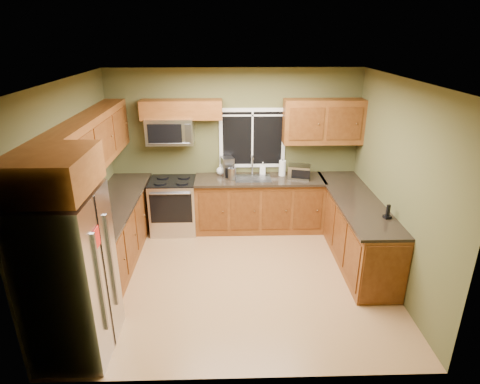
{
  "coord_description": "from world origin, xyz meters",
  "views": [
    {
      "loc": [
        -0.1,
        -4.83,
        3.23
      ],
      "look_at": [
        0.05,
        0.35,
        1.15
      ],
      "focal_mm": 30.0,
      "sensor_mm": 36.0,
      "label": 1
    }
  ],
  "objects_px": {
    "refrigerator": "(70,277)",
    "paper_towel_roll": "(282,168)",
    "range": "(174,205)",
    "microwave": "(170,131)",
    "soap_bottle_b": "(263,168)",
    "soap_bottle_a": "(226,167)",
    "toaster_oven": "(299,172)",
    "kettle": "(232,173)",
    "coffee_maker": "(227,167)",
    "cordless_phone": "(388,214)",
    "soap_bottle_c": "(220,169)"
  },
  "relations": [
    {
      "from": "refrigerator",
      "to": "soap_bottle_b",
      "type": "height_order",
      "value": "refrigerator"
    },
    {
      "from": "toaster_oven",
      "to": "kettle",
      "type": "bearing_deg",
      "value": -177.71
    },
    {
      "from": "refrigerator",
      "to": "cordless_phone",
      "type": "xyz_separation_m",
      "value": [
        3.72,
        1.19,
        0.1
      ]
    },
    {
      "from": "microwave",
      "to": "range",
      "type": "bearing_deg",
      "value": -89.98
    },
    {
      "from": "toaster_oven",
      "to": "paper_towel_roll",
      "type": "height_order",
      "value": "paper_towel_roll"
    },
    {
      "from": "soap_bottle_b",
      "to": "range",
      "type": "bearing_deg",
      "value": -171.44
    },
    {
      "from": "kettle",
      "to": "paper_towel_roll",
      "type": "height_order",
      "value": "paper_towel_roll"
    },
    {
      "from": "refrigerator",
      "to": "soap_bottle_b",
      "type": "bearing_deg",
      "value": 53.51
    },
    {
      "from": "coffee_maker",
      "to": "kettle",
      "type": "height_order",
      "value": "coffee_maker"
    },
    {
      "from": "range",
      "to": "cordless_phone",
      "type": "bearing_deg",
      "value": -27.53
    },
    {
      "from": "refrigerator",
      "to": "paper_towel_roll",
      "type": "height_order",
      "value": "refrigerator"
    },
    {
      "from": "soap_bottle_c",
      "to": "paper_towel_roll",
      "type": "bearing_deg",
      "value": -4.64
    },
    {
      "from": "paper_towel_roll",
      "to": "soap_bottle_b",
      "type": "relative_size",
      "value": 1.38
    },
    {
      "from": "soap_bottle_a",
      "to": "soap_bottle_b",
      "type": "bearing_deg",
      "value": 9.57
    },
    {
      "from": "microwave",
      "to": "soap_bottle_a",
      "type": "bearing_deg",
      "value": -0.76
    },
    {
      "from": "range",
      "to": "microwave",
      "type": "xyz_separation_m",
      "value": [
        -0.0,
        0.14,
        1.26
      ]
    },
    {
      "from": "refrigerator",
      "to": "cordless_phone",
      "type": "bearing_deg",
      "value": 17.75
    },
    {
      "from": "soap_bottle_b",
      "to": "refrigerator",
      "type": "bearing_deg",
      "value": -126.49
    },
    {
      "from": "soap_bottle_b",
      "to": "cordless_phone",
      "type": "distance_m",
      "value": 2.35
    },
    {
      "from": "range",
      "to": "cordless_phone",
      "type": "height_order",
      "value": "cordless_phone"
    },
    {
      "from": "paper_towel_roll",
      "to": "soap_bottle_b",
      "type": "distance_m",
      "value": 0.34
    },
    {
      "from": "microwave",
      "to": "soap_bottle_a",
      "type": "distance_m",
      "value": 1.1
    },
    {
      "from": "soap_bottle_b",
      "to": "soap_bottle_a",
      "type": "bearing_deg",
      "value": -170.43
    },
    {
      "from": "refrigerator",
      "to": "range",
      "type": "bearing_deg",
      "value": 76.03
    },
    {
      "from": "toaster_oven",
      "to": "paper_towel_roll",
      "type": "distance_m",
      "value": 0.3
    },
    {
      "from": "refrigerator",
      "to": "soap_bottle_a",
      "type": "height_order",
      "value": "refrigerator"
    },
    {
      "from": "coffee_maker",
      "to": "soap_bottle_a",
      "type": "distance_m",
      "value": 0.05
    },
    {
      "from": "coffee_maker",
      "to": "soap_bottle_b",
      "type": "height_order",
      "value": "coffee_maker"
    },
    {
      "from": "refrigerator",
      "to": "soap_bottle_b",
      "type": "distance_m",
      "value": 3.73
    },
    {
      "from": "toaster_oven",
      "to": "coffee_maker",
      "type": "relative_size",
      "value": 1.29
    },
    {
      "from": "toaster_oven",
      "to": "soap_bottle_a",
      "type": "height_order",
      "value": "soap_bottle_a"
    },
    {
      "from": "refrigerator",
      "to": "soap_bottle_c",
      "type": "bearing_deg",
      "value": 63.55
    },
    {
      "from": "microwave",
      "to": "coffee_maker",
      "type": "height_order",
      "value": "microwave"
    },
    {
      "from": "toaster_oven",
      "to": "coffee_maker",
      "type": "xyz_separation_m",
      "value": [
        -1.2,
        0.16,
        0.04
      ]
    },
    {
      "from": "kettle",
      "to": "soap_bottle_b",
      "type": "height_order",
      "value": "kettle"
    },
    {
      "from": "toaster_oven",
      "to": "cordless_phone",
      "type": "distance_m",
      "value": 1.83
    },
    {
      "from": "refrigerator",
      "to": "soap_bottle_b",
      "type": "relative_size",
      "value": 8.53
    },
    {
      "from": "paper_towel_roll",
      "to": "soap_bottle_a",
      "type": "xyz_separation_m",
      "value": [
        -0.96,
        -0.02,
        0.03
      ]
    },
    {
      "from": "coffee_maker",
      "to": "refrigerator",
      "type": "bearing_deg",
      "value": -118.77
    },
    {
      "from": "toaster_oven",
      "to": "soap_bottle_a",
      "type": "distance_m",
      "value": 1.23
    },
    {
      "from": "toaster_oven",
      "to": "soap_bottle_c",
      "type": "relative_size",
      "value": 2.25
    },
    {
      "from": "soap_bottle_a",
      "to": "soap_bottle_c",
      "type": "bearing_deg",
      "value": 132.33
    },
    {
      "from": "toaster_oven",
      "to": "coffee_maker",
      "type": "bearing_deg",
      "value": 172.2
    },
    {
      "from": "microwave",
      "to": "paper_towel_roll",
      "type": "height_order",
      "value": "microwave"
    },
    {
      "from": "paper_towel_roll",
      "to": "cordless_phone",
      "type": "relative_size",
      "value": 1.51
    },
    {
      "from": "kettle",
      "to": "soap_bottle_a",
      "type": "bearing_deg",
      "value": 121.23
    },
    {
      "from": "cordless_phone",
      "to": "soap_bottle_b",
      "type": "bearing_deg",
      "value": 129.66
    },
    {
      "from": "refrigerator",
      "to": "cordless_phone",
      "type": "distance_m",
      "value": 3.91
    },
    {
      "from": "paper_towel_roll",
      "to": "soap_bottle_a",
      "type": "height_order",
      "value": "soap_bottle_a"
    },
    {
      "from": "coffee_maker",
      "to": "kettle",
      "type": "relative_size",
      "value": 1.29
    }
  ]
}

